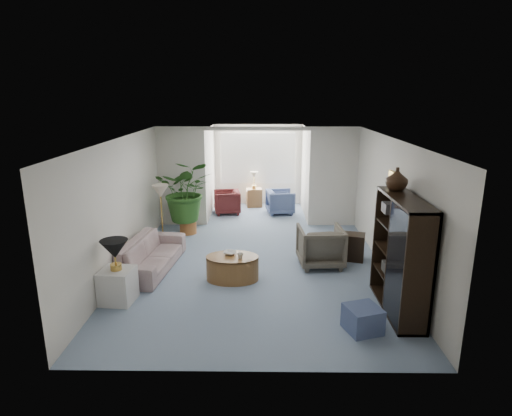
{
  "coord_description": "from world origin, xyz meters",
  "views": [
    {
      "loc": [
        0.11,
        -7.52,
        3.3
      ],
      "look_at": [
        0.0,
        0.6,
        1.1
      ],
      "focal_mm": 30.05,
      "sensor_mm": 36.0,
      "label": 1
    }
  ],
  "objects_px": {
    "coffee_table": "(232,268)",
    "sunroom_chair_maroon": "(227,202)",
    "ottoman": "(363,319)",
    "end_table": "(118,286)",
    "table_lamp": "(114,249)",
    "side_table_dark": "(353,247)",
    "wingback_chair": "(320,246)",
    "plant_pot": "(188,227)",
    "floor_lamp": "(160,191)",
    "coffee_cup": "(240,256)",
    "sofa": "(151,254)",
    "coffee_bowl": "(230,253)",
    "cabinet_urn": "(397,179)",
    "framed_picture": "(395,186)",
    "sunroom_table": "(254,198)",
    "entertainment_cabinet": "(401,255)",
    "sunroom_chair_blue": "(280,202)"
  },
  "relations": [
    {
      "from": "ottoman",
      "to": "end_table",
      "type": "bearing_deg",
      "value": 167.45
    },
    {
      "from": "entertainment_cabinet",
      "to": "sunroom_table",
      "type": "relative_size",
      "value": 3.32
    },
    {
      "from": "sofa",
      "to": "sunroom_chair_maroon",
      "type": "height_order",
      "value": "sunroom_chair_maroon"
    },
    {
      "from": "end_table",
      "to": "ottoman",
      "type": "height_order",
      "value": "end_table"
    },
    {
      "from": "table_lamp",
      "to": "sunroom_table",
      "type": "xyz_separation_m",
      "value": [
        2.1,
        6.05,
        -0.63
      ]
    },
    {
      "from": "side_table_dark",
      "to": "cabinet_urn",
      "type": "xyz_separation_m",
      "value": [
        0.27,
        -1.58,
        1.71
      ]
    },
    {
      "from": "wingback_chair",
      "to": "plant_pot",
      "type": "xyz_separation_m",
      "value": [
        -2.93,
        1.93,
        -0.23
      ]
    },
    {
      "from": "entertainment_cabinet",
      "to": "cabinet_urn",
      "type": "height_order",
      "value": "cabinet_urn"
    },
    {
      "from": "table_lamp",
      "to": "coffee_bowl",
      "type": "bearing_deg",
      "value": 29.04
    },
    {
      "from": "end_table",
      "to": "sunroom_chair_maroon",
      "type": "distance_m",
      "value": 5.47
    },
    {
      "from": "ottoman",
      "to": "sunroom_table",
      "type": "relative_size",
      "value": 0.84
    },
    {
      "from": "plant_pot",
      "to": "sunroom_chair_maroon",
      "type": "relative_size",
      "value": 0.56
    },
    {
      "from": "sofa",
      "to": "floor_lamp",
      "type": "relative_size",
      "value": 5.64
    },
    {
      "from": "table_lamp",
      "to": "cabinet_urn",
      "type": "relative_size",
      "value": 1.22
    },
    {
      "from": "table_lamp",
      "to": "side_table_dark",
      "type": "xyz_separation_m",
      "value": [
        4.18,
        1.88,
        -0.63
      ]
    },
    {
      "from": "sunroom_chair_maroon",
      "to": "coffee_bowl",
      "type": "bearing_deg",
      "value": -3.52
    },
    {
      "from": "coffee_table",
      "to": "wingback_chair",
      "type": "xyz_separation_m",
      "value": [
        1.68,
        0.71,
        0.17
      ]
    },
    {
      "from": "framed_picture",
      "to": "wingback_chair",
      "type": "relative_size",
      "value": 0.58
    },
    {
      "from": "table_lamp",
      "to": "side_table_dark",
      "type": "height_order",
      "value": "table_lamp"
    },
    {
      "from": "coffee_cup",
      "to": "sunroom_chair_maroon",
      "type": "bearing_deg",
      "value": 97.51
    },
    {
      "from": "coffee_table",
      "to": "coffee_bowl",
      "type": "distance_m",
      "value": 0.28
    },
    {
      "from": "sofa",
      "to": "coffee_bowl",
      "type": "height_order",
      "value": "sofa"
    },
    {
      "from": "plant_pot",
      "to": "ottoman",
      "type": "bearing_deg",
      "value": -53.51
    },
    {
      "from": "coffee_cup",
      "to": "sunroom_chair_blue",
      "type": "relative_size",
      "value": 0.14
    },
    {
      "from": "wingback_chair",
      "to": "table_lamp",
      "type": "bearing_deg",
      "value": 19.94
    },
    {
      "from": "table_lamp",
      "to": "ottoman",
      "type": "height_order",
      "value": "table_lamp"
    },
    {
      "from": "entertainment_cabinet",
      "to": "floor_lamp",
      "type": "bearing_deg",
      "value": 146.85
    },
    {
      "from": "sofa",
      "to": "plant_pot",
      "type": "height_order",
      "value": "sofa"
    },
    {
      "from": "floor_lamp",
      "to": "coffee_cup",
      "type": "xyz_separation_m",
      "value": [
        1.8,
        -1.84,
        -0.75
      ]
    },
    {
      "from": "coffee_table",
      "to": "sunroom_chair_maroon",
      "type": "bearing_deg",
      "value": 95.77
    },
    {
      "from": "coffee_bowl",
      "to": "ottoman",
      "type": "relative_size",
      "value": 0.5
    },
    {
      "from": "ottoman",
      "to": "sofa",
      "type": "bearing_deg",
      "value": 148.47
    },
    {
      "from": "side_table_dark",
      "to": "plant_pot",
      "type": "xyz_separation_m",
      "value": [
        -3.63,
        1.63,
        -0.11
      ]
    },
    {
      "from": "floor_lamp",
      "to": "coffee_bowl",
      "type": "bearing_deg",
      "value": -45.68
    },
    {
      "from": "wingback_chair",
      "to": "entertainment_cabinet",
      "type": "xyz_separation_m",
      "value": [
        0.97,
        -1.78,
        0.51
      ]
    },
    {
      "from": "coffee_table",
      "to": "entertainment_cabinet",
      "type": "relative_size",
      "value": 0.53
    },
    {
      "from": "wingback_chair",
      "to": "end_table",
      "type": "bearing_deg",
      "value": 19.94
    },
    {
      "from": "framed_picture",
      "to": "table_lamp",
      "type": "xyz_separation_m",
      "value": [
        -4.67,
        -1.1,
        -0.79
      ]
    },
    {
      "from": "sofa",
      "to": "coffee_cup",
      "type": "bearing_deg",
      "value": -102.24
    },
    {
      "from": "table_lamp",
      "to": "coffee_table",
      "type": "distance_m",
      "value": 2.11
    },
    {
      "from": "coffee_bowl",
      "to": "coffee_cup",
      "type": "height_order",
      "value": "coffee_cup"
    },
    {
      "from": "cabinet_urn",
      "to": "sunroom_chair_maroon",
      "type": "distance_m",
      "value": 6.11
    },
    {
      "from": "end_table",
      "to": "table_lamp",
      "type": "bearing_deg",
      "value": 0.0
    },
    {
      "from": "framed_picture",
      "to": "table_lamp",
      "type": "distance_m",
      "value": 4.87
    },
    {
      "from": "floor_lamp",
      "to": "sunroom_table",
      "type": "relative_size",
      "value": 0.66
    },
    {
      "from": "framed_picture",
      "to": "coffee_table",
      "type": "bearing_deg",
      "value": -175.35
    },
    {
      "from": "side_table_dark",
      "to": "entertainment_cabinet",
      "type": "relative_size",
      "value": 0.3
    },
    {
      "from": "floor_lamp",
      "to": "sunroom_chair_blue",
      "type": "height_order",
      "value": "floor_lamp"
    },
    {
      "from": "end_table",
      "to": "coffee_bowl",
      "type": "height_order",
      "value": "end_table"
    },
    {
      "from": "end_table",
      "to": "table_lamp",
      "type": "relative_size",
      "value": 1.26
    }
  ]
}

